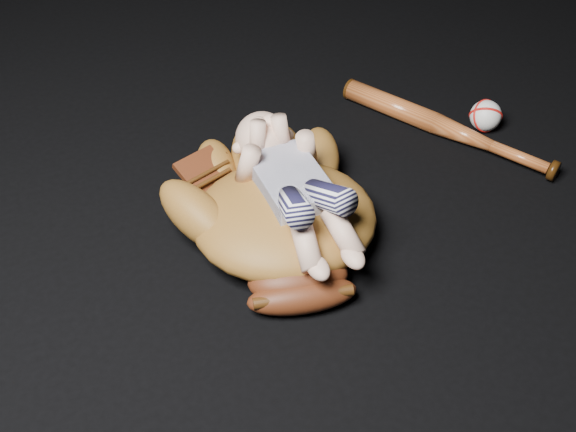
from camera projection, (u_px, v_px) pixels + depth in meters
The scene contains 4 objects.
baseball_glove at pixel (284, 211), 1.31m from camera, with size 0.42×0.48×0.15m, color brown, non-canonical shape.
newborn_baby at pixel (298, 186), 1.26m from camera, with size 0.18×0.40×0.16m, color #DCAB8E, non-canonical shape.
baseball_bat at pixel (447, 128), 1.58m from camera, with size 0.05×0.51×0.05m, color #9A481D, non-canonical shape.
baseball at pixel (486, 116), 1.60m from camera, with size 0.07×0.07×0.07m, color silver.
Camera 1 is at (-0.50, -0.97, 0.95)m, focal length 45.00 mm.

